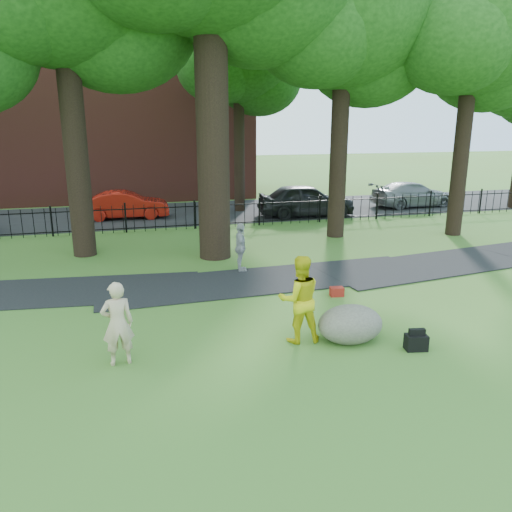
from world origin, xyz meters
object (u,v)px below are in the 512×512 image
object	(u,v)px
man	(299,299)
woman	(118,324)
red_sedan	(126,205)
boulder	(350,322)

from	to	relation	value
man	woman	bearing A→B (deg)	5.37
woman	man	bearing A→B (deg)	174.33
red_sedan	woman	bearing A→B (deg)	-179.00
woman	man	size ratio (longest dim) A/B	0.88
woman	boulder	xyz separation A→B (m)	(4.91, -0.15, -0.43)
boulder	woman	bearing A→B (deg)	178.23
woman	red_sedan	distance (m)	15.81
boulder	red_sedan	bearing A→B (deg)	105.92
woman	man	xyz separation A→B (m)	(3.80, 0.10, 0.12)
woman	boulder	bearing A→B (deg)	171.08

